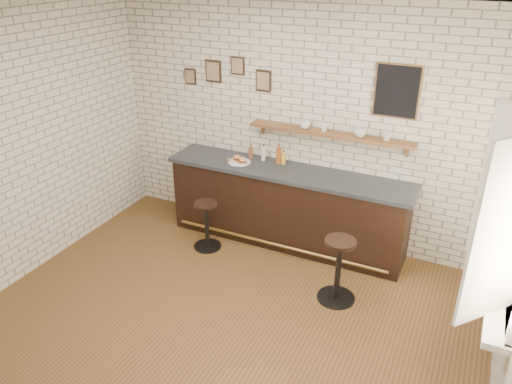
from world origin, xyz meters
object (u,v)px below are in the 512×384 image
(sandwich_plate, at_px, (239,162))
(bitters_bottle_white, at_px, (263,154))
(bitters_bottle_amber, at_px, (279,155))
(ciabatta_sandwich, at_px, (240,159))
(shelf_cup_c, at_px, (360,132))
(book_upper, at_px, (498,287))
(book_lower, at_px, (498,291))
(bar_stool_right, at_px, (338,268))
(shelf_cup_a, at_px, (305,125))
(shelf_cup_b, at_px, (324,128))
(bar_counter, at_px, (287,207))
(bitters_bottle_brown, at_px, (251,153))
(shelf_cup_d, at_px, (387,137))
(bar_stool_left, at_px, (207,224))
(condiment_bottle_yellow, at_px, (284,159))

(sandwich_plate, distance_m, bitters_bottle_white, 0.32)
(bitters_bottle_amber, bearing_deg, ciabatta_sandwich, -156.44)
(shelf_cup_c, distance_m, book_upper, 2.33)
(bitters_bottle_white, xyz_separation_m, book_upper, (2.82, -1.52, -0.14))
(ciabatta_sandwich, bearing_deg, book_lower, -24.07)
(bar_stool_right, bearing_deg, shelf_cup_a, 127.66)
(bar_stool_right, height_order, shelf_cup_b, shelf_cup_b)
(bar_counter, height_order, bitters_bottle_brown, bitters_bottle_brown)
(bar_counter, bearing_deg, shelf_cup_c, 14.16)
(ciabatta_sandwich, relative_size, shelf_cup_b, 2.52)
(shelf_cup_d, bearing_deg, ciabatta_sandwich, 174.38)
(bar_counter, relative_size, bar_stool_right, 4.18)
(sandwich_plate, distance_m, shelf_cup_b, 1.17)
(bitters_bottle_white, bearing_deg, book_upper, -28.36)
(bitters_bottle_brown, height_order, bitters_bottle_amber, bitters_bottle_amber)
(shelf_cup_b, relative_size, book_lower, 0.42)
(bar_counter, height_order, shelf_cup_d, shelf_cup_d)
(bitters_bottle_brown, xyz_separation_m, shelf_cup_b, (0.95, 0.04, 0.45))
(bitters_bottle_white, xyz_separation_m, shelf_cup_a, (0.53, 0.04, 0.45))
(bar_stool_right, bearing_deg, sandwich_plate, 152.51)
(bar_counter, relative_size, bitters_bottle_brown, 16.40)
(bitters_bottle_white, height_order, shelf_cup_a, shelf_cup_a)
(sandwich_plate, xyz_separation_m, book_lower, (3.06, -1.36, -0.08))
(shelf_cup_b, distance_m, shelf_cup_d, 0.74)
(sandwich_plate, distance_m, bitters_bottle_brown, 0.22)
(bitters_bottle_white, relative_size, bar_stool_left, 0.33)
(bitters_bottle_amber, xyz_separation_m, bar_stool_left, (-0.66, -0.72, -0.77))
(ciabatta_sandwich, bearing_deg, shelf_cup_b, 13.31)
(bar_stool_left, height_order, shelf_cup_a, shelf_cup_a)
(bitters_bottle_amber, height_order, bar_stool_right, bitters_bottle_amber)
(ciabatta_sandwich, height_order, bar_stool_right, ciabatta_sandwich)
(shelf_cup_b, bearing_deg, bar_counter, 136.57)
(shelf_cup_a, bearing_deg, shelf_cup_b, -5.51)
(sandwich_plate, height_order, book_lower, sandwich_plate)
(sandwich_plate, height_order, bitters_bottle_white, bitters_bottle_white)
(shelf_cup_b, bearing_deg, sandwich_plate, 120.95)
(bar_stool_right, bearing_deg, shelf_cup_d, 82.00)
(shelf_cup_b, bearing_deg, bar_stool_right, -133.53)
(book_upper, bearing_deg, bar_stool_right, 159.29)
(shelf_cup_a, bearing_deg, shelf_cup_d, -5.51)
(bitters_bottle_brown, relative_size, shelf_cup_c, 1.39)
(bar_stool_right, bearing_deg, bar_stool_left, 170.33)
(bar_stool_left, relative_size, shelf_cup_b, 7.19)
(bitters_bottle_white, relative_size, bar_stool_right, 0.29)
(ciabatta_sandwich, relative_size, book_upper, 1.09)
(bitters_bottle_white, bearing_deg, condiment_bottle_yellow, 0.00)
(bar_counter, height_order, bar_stool_left, bar_counter)
(bar_stool_right, bearing_deg, ciabatta_sandwich, 152.37)
(bitters_bottle_brown, height_order, bitters_bottle_white, bitters_bottle_white)
(sandwich_plate, relative_size, book_upper, 1.38)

